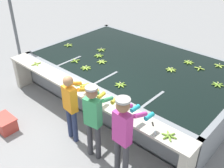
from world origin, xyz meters
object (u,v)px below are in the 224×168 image
Objects in this scene: banana_bunch_ledge_0 at (80,85)px; worker_0 at (72,103)px; banana_bunch_floating_5 at (75,61)px; banana_bunch_floating_9 at (218,85)px; banana_bunch_floating_2 at (69,45)px; banana_bunch_floating_11 at (219,66)px; worker_1 at (94,116)px; banana_bunch_ledge_2 at (169,136)px; support_post_left at (13,22)px; banana_bunch_floating_1 at (189,62)px; banana_bunch_floating_3 at (171,70)px; banana_bunch_floating_4 at (120,85)px; worker_2 at (123,131)px; banana_bunch_ledge_1 at (36,64)px; banana_bunch_floating_6 at (86,68)px; banana_bunch_floating_10 at (102,62)px; knife_0 at (153,127)px; banana_bunch_floating_7 at (101,50)px; banana_bunch_floating_0 at (199,68)px; crate at (5,123)px; banana_bunch_floating_8 at (99,56)px.

worker_0 is at bearing -56.00° from banana_bunch_ledge_0.
banana_bunch_floating_5 is 3.60m from banana_bunch_floating_9.
banana_bunch_floating_2 is 0.99× the size of banana_bunch_floating_5.
worker_1 is at bearing -102.79° from banana_bunch_floating_11.
support_post_left reaches higher than banana_bunch_ledge_2.
banana_bunch_floating_5 is (-2.28, -1.96, 0.00)m from banana_bunch_floating_1.
support_post_left is (-4.46, -1.63, 0.67)m from banana_bunch_floating_3.
worker_1 is at bearing -92.75° from banana_bunch_floating_1.
banana_bunch_floating_4 is (-0.42, 1.25, -0.06)m from worker_1.
banana_bunch_ledge_0 reaches higher than banana_bunch_floating_4.
worker_2 is 3.53m from banana_bunch_ledge_1.
worker_2 is (1.44, -0.08, 0.14)m from worker_0.
banana_bunch_floating_6 and banana_bunch_floating_10 have the same top height.
knife_0 is (0.79, -2.78, -0.01)m from banana_bunch_floating_1.
banana_bunch_floating_3 is (-0.12, -0.68, 0.00)m from banana_bunch_floating_1.
worker_0 is at bearing -63.95° from banana_bunch_floating_10.
banana_bunch_floating_1 is (0.16, 3.34, -0.06)m from worker_1.
banana_bunch_floating_7 is at bearing 149.46° from knife_0.
banana_bunch_floating_0 is 3.84m from banana_bunch_floating_2.
worker_0 is 5.55× the size of banana_bunch_ledge_2.
banana_bunch_floating_10 is at bearing 153.76° from banana_bunch_floating_4.
banana_bunch_ledge_0 reaches higher than banana_bunch_floating_5.
worker_1 reaches higher than banana_bunch_floating_9.
banana_bunch_floating_9 is (1.04, -0.60, 0.00)m from banana_bunch_floating_1.
banana_bunch_floating_7 is (-1.42, 2.32, 0.01)m from worker_0.
knife_0 reaches higher than crate.
knife_0 is (1.65, 0.50, 0.00)m from worker_0.
worker_0 reaches higher than banana_bunch_floating_5.
banana_bunch_floating_8 is 1.00× the size of banana_bunch_ledge_1.
crate is at bearing -132.56° from banana_bunch_floating_9.
banana_bunch_ledge_1 reaches higher than crate.
banana_bunch_floating_1 is at bearing 160.10° from banana_bunch_floating_0.
knife_0 is (0.92, -2.10, -0.01)m from banana_bunch_floating_3.
banana_bunch_floating_2 and banana_bunch_floating_9 have the same top height.
banana_bunch_floating_9 is at bearing 83.48° from knife_0.
banana_bunch_floating_10 is (-2.09, -1.39, -0.00)m from banana_bunch_floating_0.
support_post_left is at bearing -174.64° from banana_bunch_floating_6.
worker_2 reaches higher than banana_bunch_floating_6.
banana_bunch_floating_4 is (-0.46, -1.40, 0.00)m from banana_bunch_floating_3.
worker_0 is 0.70m from worker_1.
banana_bunch_ledge_1 reaches higher than banana_bunch_floating_2.
knife_0 is at bearing 16.98° from worker_0.
banana_bunch_floating_4 is 1.00× the size of banana_bunch_floating_10.
banana_bunch_ledge_0 is at bearing -119.15° from banana_bunch_floating_3.
crate is at bearing -124.01° from banana_bunch_ledge_0.
banana_bunch_floating_6 and banana_bunch_floating_9 have the same top height.
support_post_left is at bearing -158.35° from banana_bunch_floating_8.
banana_bunch_floating_1 is 1.00× the size of banana_bunch_floating_6.
banana_bunch_ledge_2 is (4.39, -1.43, 0.00)m from banana_bunch_floating_2.
banana_bunch_floating_3 is (0.04, 2.66, -0.06)m from worker_1.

